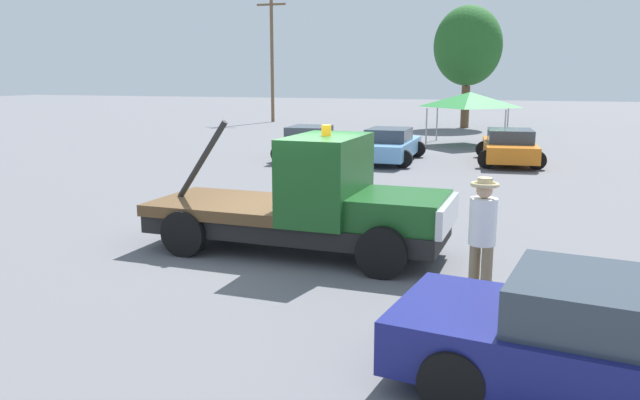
{
  "coord_description": "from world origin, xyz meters",
  "views": [
    {
      "loc": [
        4.15,
        -10.97,
        3.36
      ],
      "look_at": [
        0.5,
        0.0,
        1.05
      ],
      "focal_mm": 35.0,
      "sensor_mm": 36.0,
      "label": 1
    }
  ],
  "objects_px": {
    "person_near_truck": "(482,229)",
    "utility_pole": "(272,52)",
    "canopy_tent_green": "(470,100)",
    "parked_car_skyblue": "(390,145)",
    "tree_left": "(468,46)",
    "parked_car_cream": "(311,142)",
    "tow_truck": "(313,204)",
    "parked_car_orange": "(509,147)"
  },
  "relations": [
    {
      "from": "person_near_truck",
      "to": "utility_pole",
      "type": "relative_size",
      "value": 0.2
    },
    {
      "from": "person_near_truck",
      "to": "canopy_tent_green",
      "type": "height_order",
      "value": "canopy_tent_green"
    },
    {
      "from": "utility_pole",
      "to": "person_near_truck",
      "type": "bearing_deg",
      "value": -62.63
    },
    {
      "from": "parked_car_skyblue",
      "to": "tree_left",
      "type": "xyz_separation_m",
      "value": [
        1.17,
        17.83,
        4.57
      ]
    },
    {
      "from": "parked_car_cream",
      "to": "canopy_tent_green",
      "type": "bearing_deg",
      "value": -42.74
    },
    {
      "from": "tree_left",
      "to": "utility_pole",
      "type": "distance_m",
      "value": 14.03
    },
    {
      "from": "person_near_truck",
      "to": "canopy_tent_green",
      "type": "xyz_separation_m",
      "value": [
        -2.23,
        22.12,
        1.1
      ]
    },
    {
      "from": "person_near_truck",
      "to": "parked_car_skyblue",
      "type": "distance_m",
      "value": 15.65
    },
    {
      "from": "canopy_tent_green",
      "to": "tree_left",
      "type": "height_order",
      "value": "tree_left"
    },
    {
      "from": "person_near_truck",
      "to": "utility_pole",
      "type": "height_order",
      "value": "utility_pole"
    },
    {
      "from": "canopy_tent_green",
      "to": "parked_car_cream",
      "type": "bearing_deg",
      "value": -128.76
    },
    {
      "from": "tow_truck",
      "to": "tree_left",
      "type": "bearing_deg",
      "value": 91.96
    },
    {
      "from": "parked_car_cream",
      "to": "utility_pole",
      "type": "xyz_separation_m",
      "value": [
        -9.49,
        18.68,
        4.37
      ]
    },
    {
      "from": "parked_car_cream",
      "to": "utility_pole",
      "type": "bearing_deg",
      "value": 22.94
    },
    {
      "from": "parked_car_orange",
      "to": "parked_car_cream",
      "type": "bearing_deg",
      "value": 91.35
    },
    {
      "from": "parked_car_skyblue",
      "to": "utility_pole",
      "type": "xyz_separation_m",
      "value": [
        -12.82,
        18.72,
        4.37
      ]
    },
    {
      "from": "tow_truck",
      "to": "utility_pole",
      "type": "distance_m",
      "value": 35.24
    },
    {
      "from": "tow_truck",
      "to": "parked_car_orange",
      "type": "xyz_separation_m",
      "value": [
        3.15,
        14.3,
        -0.31
      ]
    },
    {
      "from": "tree_left",
      "to": "utility_pole",
      "type": "xyz_separation_m",
      "value": [
        -14.0,
        0.89,
        -0.2
      ]
    },
    {
      "from": "parked_car_skyblue",
      "to": "canopy_tent_green",
      "type": "xyz_separation_m",
      "value": [
        2.38,
        7.16,
        1.57
      ]
    },
    {
      "from": "parked_car_cream",
      "to": "parked_car_orange",
      "type": "height_order",
      "value": "same"
    },
    {
      "from": "tow_truck",
      "to": "utility_pole",
      "type": "height_order",
      "value": "utility_pole"
    },
    {
      "from": "parked_car_skyblue",
      "to": "canopy_tent_green",
      "type": "relative_size",
      "value": 1.33
    },
    {
      "from": "tow_truck",
      "to": "parked_car_skyblue",
      "type": "distance_m",
      "value": 13.36
    },
    {
      "from": "person_near_truck",
      "to": "tree_left",
      "type": "bearing_deg",
      "value": -140.84
    },
    {
      "from": "person_near_truck",
      "to": "parked_car_cream",
      "type": "relative_size",
      "value": 0.38
    },
    {
      "from": "parked_car_skyblue",
      "to": "tree_left",
      "type": "bearing_deg",
      "value": -4.45
    },
    {
      "from": "tow_truck",
      "to": "parked_car_cream",
      "type": "height_order",
      "value": "tow_truck"
    },
    {
      "from": "tow_truck",
      "to": "canopy_tent_green",
      "type": "distance_m",
      "value": 20.51
    },
    {
      "from": "person_near_truck",
      "to": "tree_left",
      "type": "distance_m",
      "value": 33.21
    },
    {
      "from": "utility_pole",
      "to": "canopy_tent_green",
      "type": "bearing_deg",
      "value": -37.22
    },
    {
      "from": "utility_pole",
      "to": "parked_car_skyblue",
      "type": "bearing_deg",
      "value": -55.58
    },
    {
      "from": "person_near_truck",
      "to": "parked_car_cream",
      "type": "bearing_deg",
      "value": -118.89
    },
    {
      "from": "tow_truck",
      "to": "parked_car_skyblue",
      "type": "relative_size",
      "value": 1.22
    },
    {
      "from": "canopy_tent_green",
      "to": "utility_pole",
      "type": "distance_m",
      "value": 19.3
    },
    {
      "from": "parked_car_skyblue",
      "to": "canopy_tent_green",
      "type": "bearing_deg",
      "value": -19.08
    },
    {
      "from": "tree_left",
      "to": "parked_car_cream",
      "type": "bearing_deg",
      "value": -104.23
    },
    {
      "from": "parked_car_cream",
      "to": "parked_car_orange",
      "type": "bearing_deg",
      "value": -86.85
    },
    {
      "from": "parked_car_cream",
      "to": "canopy_tent_green",
      "type": "xyz_separation_m",
      "value": [
        5.72,
        7.13,
        1.57
      ]
    },
    {
      "from": "canopy_tent_green",
      "to": "tree_left",
      "type": "distance_m",
      "value": 11.14
    },
    {
      "from": "tree_left",
      "to": "utility_pole",
      "type": "height_order",
      "value": "utility_pole"
    },
    {
      "from": "tow_truck",
      "to": "tree_left",
      "type": "xyz_separation_m",
      "value": [
        -0.19,
        31.11,
        4.26
      ]
    }
  ]
}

